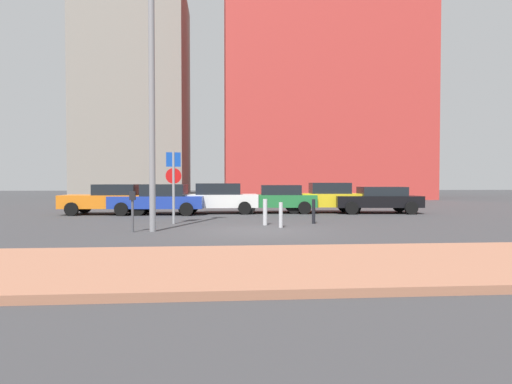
# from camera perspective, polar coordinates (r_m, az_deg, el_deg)

# --- Properties ---
(ground_plane) EXTENTS (120.00, 120.00, 0.00)m
(ground_plane) POSITION_cam_1_polar(r_m,az_deg,el_deg) (14.34, -0.05, -5.15)
(ground_plane) COLOR #38383A
(sidewalk_brick) EXTENTS (40.00, 4.15, 0.14)m
(sidewalk_brick) POSITION_cam_1_polar(r_m,az_deg,el_deg) (8.23, 3.50, -9.66)
(sidewalk_brick) COLOR #9E664C
(sidewalk_brick) RESTS_ON ground
(parked_car_orange) EXTENTS (4.65, 2.11, 1.48)m
(parked_car_orange) POSITION_cam_1_polar(r_m,az_deg,el_deg) (22.42, -18.52, -0.88)
(parked_car_orange) COLOR orange
(parked_car_orange) RESTS_ON ground
(parked_car_blue) EXTENTS (4.64, 2.33, 1.49)m
(parked_car_blue) POSITION_cam_1_polar(r_m,az_deg,el_deg) (21.74, -12.58, -0.90)
(parked_car_blue) COLOR #1E389E
(parked_car_blue) RESTS_ON ground
(parked_car_white) EXTENTS (4.28, 1.94, 1.53)m
(parked_car_white) POSITION_cam_1_polar(r_m,az_deg,el_deg) (21.99, -5.30, -0.77)
(parked_car_white) COLOR white
(parked_car_white) RESTS_ON ground
(parked_car_green) EXTENTS (4.17, 2.19, 1.44)m
(parked_car_green) POSITION_cam_1_polar(r_m,az_deg,el_deg) (22.22, 2.79, -0.84)
(parked_car_green) COLOR #237238
(parked_car_green) RESTS_ON ground
(parked_car_yellow) EXTENTS (4.57, 2.17, 1.56)m
(parked_car_yellow) POSITION_cam_1_polar(r_m,az_deg,el_deg) (22.68, 8.90, -0.72)
(parked_car_yellow) COLOR gold
(parked_car_yellow) RESTS_ON ground
(parked_car_black) EXTENTS (4.44, 2.26, 1.35)m
(parked_car_black) POSITION_cam_1_polar(r_m,az_deg,el_deg) (22.92, 15.79, -0.90)
(parked_car_black) COLOR black
(parked_car_black) RESTS_ON ground
(parking_sign_post) EXTENTS (0.60, 0.13, 2.78)m
(parking_sign_post) POSITION_cam_1_polar(r_m,az_deg,el_deg) (16.85, -10.85, 1.76)
(parking_sign_post) COLOR gray
(parking_sign_post) RESTS_ON ground
(parking_meter) EXTENTS (0.18, 0.14, 1.32)m
(parking_meter) POSITION_cam_1_polar(r_m,az_deg,el_deg) (14.45, -16.01, -1.75)
(parking_meter) COLOR #4C4C51
(parking_meter) RESTS_ON ground
(street_lamp) EXTENTS (0.70, 0.36, 8.10)m
(street_lamp) POSITION_cam_1_polar(r_m,az_deg,el_deg) (14.74, -13.62, 13.31)
(street_lamp) COLOR gray
(street_lamp) RESTS_ON ground
(traffic_bollard_near) EXTENTS (0.14, 0.14, 0.90)m
(traffic_bollard_near) POSITION_cam_1_polar(r_m,az_deg,el_deg) (15.30, 3.30, -3.05)
(traffic_bollard_near) COLOR #B7B7BC
(traffic_bollard_near) RESTS_ON ground
(traffic_bollard_mid) EXTENTS (0.16, 0.16, 0.97)m
(traffic_bollard_mid) POSITION_cam_1_polar(r_m,az_deg,el_deg) (16.13, 1.21, -2.67)
(traffic_bollard_mid) COLOR #B7B7BC
(traffic_bollard_mid) RESTS_ON ground
(traffic_bollard_far) EXTENTS (0.13, 0.13, 0.95)m
(traffic_bollard_far) POSITION_cam_1_polar(r_m,az_deg,el_deg) (16.83, 7.63, -2.56)
(traffic_bollard_far) COLOR black
(traffic_bollard_far) RESTS_ON ground
(building_colorful_midrise) EXTENTS (18.33, 13.34, 30.79)m
(building_colorful_midrise) POSITION_cam_1_polar(r_m,az_deg,el_deg) (45.50, 8.16, 19.06)
(building_colorful_midrise) COLOR #BF3833
(building_colorful_midrise) RESTS_ON ground
(building_under_construction) EXTENTS (10.04, 11.11, 20.62)m
(building_under_construction) POSITION_cam_1_polar(r_m,az_deg,el_deg) (46.36, -15.53, 12.20)
(building_under_construction) COLOR gray
(building_under_construction) RESTS_ON ground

